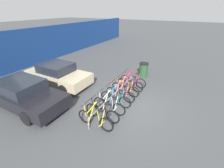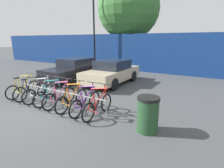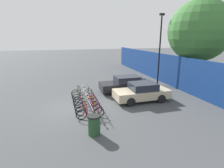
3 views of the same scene
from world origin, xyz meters
TOP-DOWN VIEW (x-y plane):
  - ground_plane at (0.00, 0.00)m, footprint 120.00×120.00m
  - hoarding_wall at (0.00, 9.50)m, footprint 36.00×0.16m
  - bike_rack at (-0.06, 0.68)m, footprint 4.69×0.04m
  - bicycle_yellow at (-2.13, 0.53)m, footprint 0.68×1.71m
  - bicycle_black at (-1.59, 0.53)m, footprint 0.68×1.71m
  - bicycle_white at (-0.98, 0.53)m, footprint 0.68×1.71m
  - bicycle_teal at (-0.32, 0.53)m, footprint 0.68×1.71m
  - bicycle_pink at (0.19, 0.53)m, footprint 0.68×1.71m
  - bicycle_orange at (0.85, 0.53)m, footprint 0.68×1.71m
  - bicycle_purple at (1.49, 0.53)m, footprint 0.68×1.71m
  - bicycle_red at (2.02, 0.53)m, footprint 0.68×1.71m
  - car_black at (-2.52, 4.49)m, footprint 1.91×4.56m
  - car_beige at (0.03, 4.81)m, footprint 1.91×4.17m
  - lamp_post at (-3.94, 8.50)m, footprint 0.24×0.44m
  - trash_bin at (3.81, 0.43)m, footprint 0.63×0.63m
  - tree_behind_hoarding at (-2.09, 11.30)m, footprint 5.53×5.53m

SIDE VIEW (x-z plane):
  - ground_plane at x=0.00m, z-range 0.00..0.00m
  - bicycle_yellow at x=-2.13m, z-range -0.15..0.90m
  - bicycle_black at x=-1.59m, z-range -0.15..0.90m
  - bicycle_white at x=-0.98m, z-range -0.15..0.90m
  - bicycle_teal at x=-0.32m, z-range -0.15..0.90m
  - bicycle_pink at x=0.19m, z-range -0.15..0.90m
  - bicycle_orange at x=0.85m, z-range -0.15..0.90m
  - bicycle_purple at x=1.49m, z-range -0.15..0.90m
  - bicycle_red at x=2.02m, z-range -0.15..0.90m
  - bike_rack at x=-0.06m, z-range 0.21..0.78m
  - trash_bin at x=3.81m, z-range 0.00..1.03m
  - car_beige at x=0.03m, z-range -0.01..1.39m
  - car_black at x=-2.52m, z-range -0.01..1.39m
  - hoarding_wall at x=0.00m, z-range 0.00..3.03m
  - lamp_post at x=-3.94m, z-range 0.36..7.25m
  - tree_behind_hoarding at x=-2.09m, z-range 1.22..9.24m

